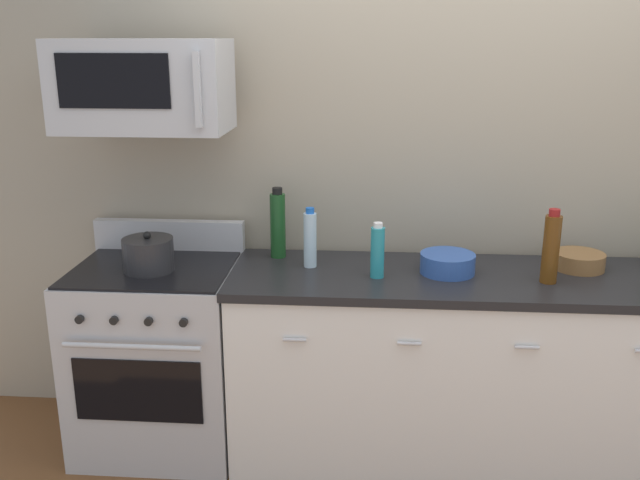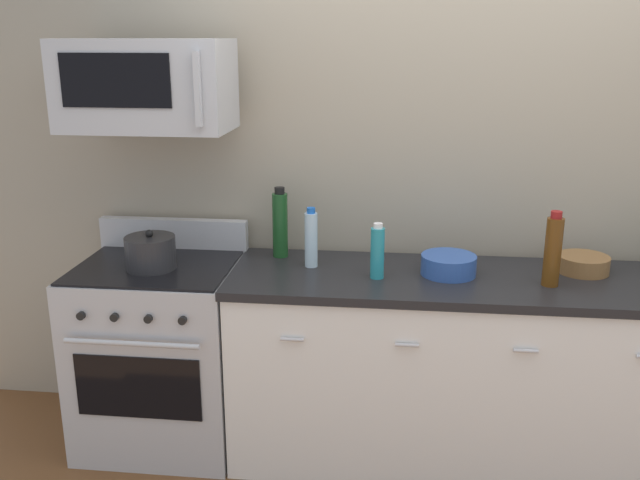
{
  "view_description": "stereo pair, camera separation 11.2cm",
  "coord_description": "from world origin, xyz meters",
  "px_view_note": "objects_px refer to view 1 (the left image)",
  "views": [
    {
      "loc": [
        -0.41,
        -3.0,
        1.96
      ],
      "look_at": [
        -0.64,
        -0.05,
        1.09
      ],
      "focal_mm": 38.8,
      "sensor_mm": 36.0,
      "label": 1
    },
    {
      "loc": [
        -0.3,
        -2.99,
        1.96
      ],
      "look_at": [
        -0.64,
        -0.05,
        1.09
      ],
      "focal_mm": 38.8,
      "sensor_mm": 36.0,
      "label": 2
    }
  ],
  "objects_px": {
    "bottle_wine_green": "(278,224)",
    "bowl_wooden_salad": "(579,260)",
    "bottle_water_clear": "(310,239)",
    "stockpot": "(148,254)",
    "bottle_wine_amber": "(551,248)",
    "microwave": "(143,86)",
    "bowl_blue_mixing": "(448,263)",
    "bottle_dish_soap": "(377,251)",
    "range_oven": "(160,355)"
  },
  "relations": [
    {
      "from": "bottle_wine_green",
      "to": "bowl_blue_mixing",
      "type": "xyz_separation_m",
      "value": [
        0.8,
        -0.18,
        -0.12
      ]
    },
    {
      "from": "bottle_water_clear",
      "to": "microwave",
      "type": "bearing_deg",
      "value": -178.24
    },
    {
      "from": "bottle_dish_soap",
      "to": "stockpot",
      "type": "relative_size",
      "value": 1.09
    },
    {
      "from": "bottle_wine_green",
      "to": "bottle_dish_soap",
      "type": "distance_m",
      "value": 0.55
    },
    {
      "from": "microwave",
      "to": "bottle_dish_soap",
      "type": "relative_size",
      "value": 2.94
    },
    {
      "from": "bottle_dish_soap",
      "to": "bottle_water_clear",
      "type": "xyz_separation_m",
      "value": [
        -0.31,
        0.13,
        0.01
      ]
    },
    {
      "from": "bottle_wine_amber",
      "to": "bottle_dish_soap",
      "type": "distance_m",
      "value": 0.75
    },
    {
      "from": "bottle_water_clear",
      "to": "stockpot",
      "type": "height_order",
      "value": "bottle_water_clear"
    },
    {
      "from": "bottle_wine_amber",
      "to": "bottle_wine_green",
      "type": "xyz_separation_m",
      "value": [
        -1.23,
        0.27,
        0.01
      ]
    },
    {
      "from": "bottle_wine_green",
      "to": "bowl_blue_mixing",
      "type": "bearing_deg",
      "value": -12.61
    },
    {
      "from": "range_oven",
      "to": "bowl_blue_mixing",
      "type": "height_order",
      "value": "range_oven"
    },
    {
      "from": "bottle_wine_green",
      "to": "stockpot",
      "type": "bearing_deg",
      "value": -155.55
    },
    {
      "from": "bottle_wine_amber",
      "to": "stockpot",
      "type": "height_order",
      "value": "bottle_wine_amber"
    },
    {
      "from": "bottle_wine_green",
      "to": "bowl_wooden_salad",
      "type": "bearing_deg",
      "value": -3.03
    },
    {
      "from": "bottle_dish_soap",
      "to": "stockpot",
      "type": "height_order",
      "value": "bottle_dish_soap"
    },
    {
      "from": "range_oven",
      "to": "stockpot",
      "type": "distance_m",
      "value": 0.53
    },
    {
      "from": "bottle_dish_soap",
      "to": "stockpot",
      "type": "xyz_separation_m",
      "value": [
        -1.05,
        0.0,
        -0.04
      ]
    },
    {
      "from": "bottle_wine_amber",
      "to": "bottle_dish_soap",
      "type": "xyz_separation_m",
      "value": [
        -0.75,
        0.01,
        -0.04
      ]
    },
    {
      "from": "bottle_wine_green",
      "to": "bowl_wooden_salad",
      "type": "height_order",
      "value": "bottle_wine_green"
    },
    {
      "from": "microwave",
      "to": "bottle_wine_amber",
      "type": "bearing_deg",
      "value": -3.61
    },
    {
      "from": "bottle_wine_amber",
      "to": "stockpot",
      "type": "xyz_separation_m",
      "value": [
        -1.8,
        0.02,
        -0.08
      ]
    },
    {
      "from": "microwave",
      "to": "bottle_dish_soap",
      "type": "distance_m",
      "value": 1.27
    },
    {
      "from": "microwave",
      "to": "bowl_blue_mixing",
      "type": "height_order",
      "value": "microwave"
    },
    {
      "from": "range_oven",
      "to": "bottle_wine_amber",
      "type": "bearing_deg",
      "value": -2.18
    },
    {
      "from": "microwave",
      "to": "bowl_blue_mixing",
      "type": "relative_size",
      "value": 2.99
    },
    {
      "from": "bottle_water_clear",
      "to": "stockpot",
      "type": "distance_m",
      "value": 0.75
    },
    {
      "from": "microwave",
      "to": "bowl_wooden_salad",
      "type": "bearing_deg",
      "value": 2.42
    },
    {
      "from": "bottle_dish_soap",
      "to": "bowl_blue_mixing",
      "type": "bearing_deg",
      "value": 14.38
    },
    {
      "from": "bottle_wine_amber",
      "to": "stockpot",
      "type": "relative_size",
      "value": 1.43
    },
    {
      "from": "range_oven",
      "to": "bowl_blue_mixing",
      "type": "relative_size",
      "value": 4.29
    },
    {
      "from": "bottle_wine_amber",
      "to": "bowl_wooden_salad",
      "type": "relative_size",
      "value": 1.43
    },
    {
      "from": "microwave",
      "to": "bottle_wine_green",
      "type": "relative_size",
      "value": 2.15
    },
    {
      "from": "bottle_wine_green",
      "to": "bowl_wooden_salad",
      "type": "distance_m",
      "value": 1.42
    },
    {
      "from": "bowl_wooden_salad",
      "to": "bottle_wine_amber",
      "type": "bearing_deg",
      "value": -133.21
    },
    {
      "from": "bowl_blue_mixing",
      "to": "range_oven",
      "type": "bearing_deg",
      "value": -178.99
    },
    {
      "from": "microwave",
      "to": "bottle_water_clear",
      "type": "xyz_separation_m",
      "value": [
        0.73,
        0.02,
        -0.7
      ]
    },
    {
      "from": "microwave",
      "to": "bottle_wine_amber",
      "type": "xyz_separation_m",
      "value": [
        1.8,
        -0.11,
        -0.67
      ]
    },
    {
      "from": "range_oven",
      "to": "bowl_blue_mixing",
      "type": "distance_m",
      "value": 1.46
    },
    {
      "from": "bottle_dish_soap",
      "to": "stockpot",
      "type": "bearing_deg",
      "value": 179.73
    },
    {
      "from": "bottle_water_clear",
      "to": "bottle_wine_amber",
      "type": "bearing_deg",
      "value": -7.28
    },
    {
      "from": "bottle_wine_amber",
      "to": "bowl_blue_mixing",
      "type": "height_order",
      "value": "bottle_wine_amber"
    },
    {
      "from": "bowl_blue_mixing",
      "to": "stockpot",
      "type": "height_order",
      "value": "stockpot"
    },
    {
      "from": "microwave",
      "to": "bottle_water_clear",
      "type": "distance_m",
      "value": 1.01
    },
    {
      "from": "bowl_wooden_salad",
      "to": "stockpot",
      "type": "relative_size",
      "value": 1.0
    },
    {
      "from": "bowl_wooden_salad",
      "to": "stockpot",
      "type": "xyz_separation_m",
      "value": [
        -1.98,
        -0.18,
        0.04
      ]
    },
    {
      "from": "range_oven",
      "to": "stockpot",
      "type": "height_order",
      "value": "stockpot"
    },
    {
      "from": "bottle_wine_amber",
      "to": "bowl_blue_mixing",
      "type": "xyz_separation_m",
      "value": [
        -0.43,
        0.09,
        -0.11
      ]
    },
    {
      "from": "bottle_wine_green",
      "to": "stockpot",
      "type": "distance_m",
      "value": 0.63
    },
    {
      "from": "range_oven",
      "to": "microwave",
      "type": "xyz_separation_m",
      "value": [
        0.0,
        0.04,
        1.28
      ]
    },
    {
      "from": "bottle_wine_amber",
      "to": "bowl_wooden_salad",
      "type": "xyz_separation_m",
      "value": [
        0.19,
        0.2,
        -0.12
      ]
    }
  ]
}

